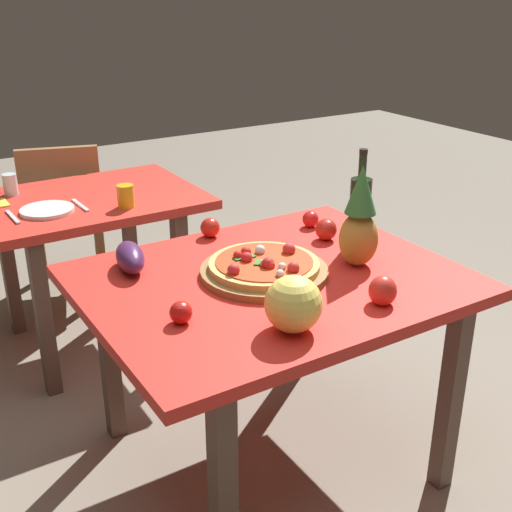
{
  "coord_description": "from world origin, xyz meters",
  "views": [
    {
      "loc": [
        -1.06,
        -1.61,
        1.62
      ],
      "look_at": [
        -0.01,
        0.07,
        0.78
      ],
      "focal_mm": 45.79,
      "sensor_mm": 36.0,
      "label": 1
    }
  ],
  "objects": [
    {
      "name": "knife_utensil",
      "position": [
        -0.3,
        1.03,
        0.73
      ],
      "size": [
        0.02,
        0.18,
        0.01
      ],
      "primitive_type": "cube",
      "rotation": [
        0.0,
        0.0,
        0.03
      ],
      "color": "silver",
      "rests_on": "background_table"
    },
    {
      "name": "melon",
      "position": [
        -0.14,
        -0.32,
        0.81
      ],
      "size": [
        0.16,
        0.16,
        0.16
      ],
      "primitive_type": "sphere",
      "color": "#EEDA5E",
      "rests_on": "display_table"
    },
    {
      "name": "pizza",
      "position": [
        -0.02,
        0.02,
        0.77
      ],
      "size": [
        0.36,
        0.36,
        0.06
      ],
      "color": "#DEA858",
      "rests_on": "pizza_board"
    },
    {
      "name": "background_table",
      "position": [
        -0.25,
        1.14,
        0.62
      ],
      "size": [
        1.0,
        0.72,
        0.73
      ],
      "color": "brown",
      "rests_on": "ground_plane"
    },
    {
      "name": "tomato_beside_pepper",
      "position": [
        -0.38,
        -0.12,
        0.76
      ],
      "size": [
        0.07,
        0.07,
        0.07
      ],
      "primitive_type": "sphere",
      "color": "red",
      "rests_on": "display_table"
    },
    {
      "name": "eggplant",
      "position": [
        -0.37,
        0.29,
        0.78
      ],
      "size": [
        0.13,
        0.21,
        0.09
      ],
      "primitive_type": "ellipsoid",
      "rotation": [
        0.0,
        0.0,
        1.36
      ],
      "color": "#482350",
      "rests_on": "display_table"
    },
    {
      "name": "tomato_by_bottle",
      "position": [
        0.38,
        0.31,
        0.76
      ],
      "size": [
        0.06,
        0.06,
        0.06
      ],
      "primitive_type": "sphere",
      "color": "red",
      "rests_on": "display_table"
    },
    {
      "name": "pineapple_left",
      "position": [
        0.3,
        -0.07,
        0.88
      ],
      "size": [
        0.13,
        0.13,
        0.35
      ],
      "color": "#AE8135",
      "rests_on": "display_table"
    },
    {
      "name": "drinking_glass_water",
      "position": [
        -0.51,
        1.35,
        0.78
      ],
      "size": [
        0.06,
        0.06,
        0.09
      ],
      "primitive_type": "cylinder",
      "color": "silver",
      "rests_on": "background_table"
    },
    {
      "name": "tomato_near_board",
      "position": [
        -0.0,
        0.42,
        0.77
      ],
      "size": [
        0.07,
        0.07,
        0.07
      ],
      "primitive_type": "sphere",
      "color": "red",
      "rests_on": "display_table"
    },
    {
      "name": "bell_pepper",
      "position": [
        0.17,
        -0.33,
        0.77
      ],
      "size": [
        0.08,
        0.08,
        0.09
      ],
      "primitive_type": "ellipsoid",
      "color": "red",
      "rests_on": "display_table"
    },
    {
      "name": "dining_chair",
      "position": [
        -0.19,
        1.72,
        0.48
      ],
      "size": [
        0.5,
        0.5,
        0.85
      ],
      "rotation": [
        0.0,
        0.0,
        2.85
      ],
      "color": "olive",
      "rests_on": "ground_plane"
    },
    {
      "name": "dinner_plate",
      "position": [
        -0.44,
        1.03,
        0.74
      ],
      "size": [
        0.22,
        0.22,
        0.02
      ],
      "primitive_type": "cylinder",
      "color": "white",
      "rests_on": "background_table"
    },
    {
      "name": "drinking_glass_juice",
      "position": [
        -0.14,
        0.91,
        0.78
      ],
      "size": [
        0.07,
        0.07,
        0.1
      ],
      "primitive_type": "cylinder",
      "color": "gold",
      "rests_on": "background_table"
    },
    {
      "name": "pizza_board",
      "position": [
        -0.01,
        0.02,
        0.74
      ],
      "size": [
        0.42,
        0.42,
        0.02
      ],
      "primitive_type": "cylinder",
      "color": "olive",
      "rests_on": "display_table"
    },
    {
      "name": "fork_utensil",
      "position": [
        -0.58,
        1.03,
        0.73
      ],
      "size": [
        0.02,
        0.18,
        0.01
      ],
      "primitive_type": "cube",
      "rotation": [
        0.0,
        0.0,
        0.02
      ],
      "color": "silver",
      "rests_on": "background_table"
    },
    {
      "name": "wine_bottle",
      "position": [
        0.41,
        0.06,
        0.86
      ],
      "size": [
        0.08,
        0.08,
        0.35
      ],
      "color": "black",
      "rests_on": "display_table"
    },
    {
      "name": "ground_plane",
      "position": [
        0.0,
        0.0,
        0.0
      ],
      "size": [
        10.0,
        10.0,
        0.0
      ],
      "primitive_type": "plane",
      "color": "gray"
    },
    {
      "name": "display_table",
      "position": [
        0.0,
        0.0,
        0.65
      ],
      "size": [
        1.2,
        0.96,
        0.73
      ],
      "color": "brown",
      "rests_on": "ground_plane"
    },
    {
      "name": "tomato_at_corner",
      "position": [
        0.35,
        0.17,
        0.77
      ],
      "size": [
        0.08,
        0.08,
        0.08
      ],
      "primitive_type": "sphere",
      "color": "red",
      "rests_on": "display_table"
    }
  ]
}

